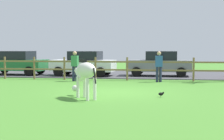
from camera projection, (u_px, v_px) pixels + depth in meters
ground_plane at (117, 92)px, 13.99m from camera, size 60.00×60.00×0.00m
parking_asphalt at (135, 74)px, 23.17m from camera, size 28.00×7.40×0.05m
paddock_fence at (127, 67)px, 18.90m from camera, size 21.91×0.11×1.30m
zebra at (85, 73)px, 12.09m from camera, size 1.38×1.61×1.41m
crow_on_grass at (161, 94)px, 12.47m from camera, size 0.22×0.10×0.20m
parked_car_green at (16, 63)px, 22.31m from camera, size 4.12×2.13×1.56m
parked_car_grey at (160, 63)px, 21.30m from camera, size 4.05×1.99×1.56m
parked_car_white at (84, 63)px, 21.44m from camera, size 4.12×2.13×1.56m
visitor_left_of_tree at (75, 65)px, 18.42m from camera, size 0.40×0.29×1.64m
visitor_right_of_tree at (159, 65)px, 17.93m from camera, size 0.39×0.28×1.64m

